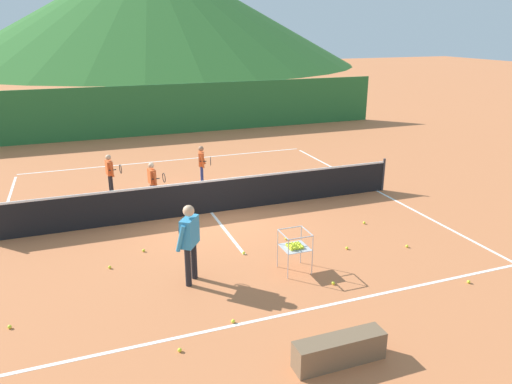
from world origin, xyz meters
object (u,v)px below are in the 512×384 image
Objects in this scene: tennis_ball_3 at (180,350)px; courtside_bench at (339,350)px; tennis_ball_0 at (407,246)px; tennis_ball_8 at (233,321)px; instructor at (189,237)px; tennis_ball_1 at (364,223)px; tennis_ball_7 at (469,282)px; tennis_ball_4 at (110,267)px; tennis_ball_10 at (347,248)px; tennis_ball_9 at (10,327)px; student_0 at (110,170)px; tennis_ball_5 at (333,283)px; student_1 at (153,179)px; tennis_ball_6 at (144,250)px; ball_cart at (295,246)px; tennis_net at (211,196)px; tennis_ball_11 at (286,239)px; student_2 at (202,161)px; tennis_ball_2 at (244,253)px.

tennis_ball_3 is 0.05× the size of courtside_bench.
tennis_ball_8 is at bearing -162.71° from tennis_ball_0.
tennis_ball_1 is (5.06, 1.42, -0.98)m from instructor.
instructor is 5.80m from tennis_ball_7.
tennis_ball_4 is 5.44m from tennis_ball_10.
tennis_ball_7 and tennis_ball_8 have the same top height.
tennis_ball_0 is 1.00× the size of tennis_ball_4.
tennis_ball_10 is (-1.52, 2.29, 0.00)m from tennis_ball_7.
tennis_ball_0 and tennis_ball_9 have the same top height.
tennis_ball_3 is 1.00× the size of tennis_ball_7.
student_0 is 18.67× the size of tennis_ball_1.
tennis_ball_1 is 1.00× the size of tennis_ball_5.
tennis_ball_5 is at bearing -66.77° from student_1.
tennis_ball_3 is 3.96m from tennis_ball_6.
tennis_ball_0 is at bearing 2.07° from ball_cart.
tennis_ball_1 is (2.86, 1.73, -0.55)m from ball_cart.
tennis_ball_5 is at bearing 17.01° from tennis_ball_3.
tennis_ball_1 is 1.00× the size of tennis_ball_10.
tennis_ball_7 is at bearing -4.13° from tennis_ball_8.
tennis_ball_1 is at bearing -39.03° from student_0.
student_1 is (-1.39, 1.34, 0.26)m from tennis_net.
tennis_net is 6.38m from tennis_ball_9.
ball_cart is 13.22× the size of tennis_ball_4.
ball_cart is 13.22× the size of tennis_ball_1.
tennis_ball_3 is at bearing -87.77° from student_0.
tennis_ball_11 is at bearing -54.13° from student_0.
instructor is 24.81× the size of tennis_ball_3.
student_1 is at bearing 113.23° from tennis_ball_5.
instructor reaches higher than tennis_net.
tennis_ball_5 and tennis_ball_10 have the same top height.
courtside_bench is at bearing -65.72° from tennis_ball_6.
student_1 reaches higher than tennis_ball_3.
instructor reaches higher than tennis_ball_5.
tennis_ball_4 is at bearing 124.62° from courtside_bench.
tennis_ball_4 is 1.00× the size of tennis_ball_5.
ball_cart is at bearing 37.26° from tennis_ball_8.
tennis_ball_8 is (-1.09, -5.38, -0.47)m from tennis_net.
instructor is at bearing -106.58° from student_2.
student_0 reaches higher than tennis_ball_2.
student_1 is 8.48m from courtside_bench.
tennis_ball_4 is 1.00× the size of tennis_ball_6.
tennis_ball_6 is at bearing 156.25° from tennis_ball_2.
student_1 is at bearing 58.14° from tennis_ball_9.
student_1 is 4.46m from tennis_ball_2.
tennis_ball_3 is at bearing -156.12° from tennis_ball_8.
tennis_net is at bearing 78.49° from tennis_ball_8.
student_0 is 18.67× the size of tennis_ball_2.
courtside_bench is (2.30, -5.09, 0.20)m from tennis_ball_6.
tennis_ball_10 is (3.81, 0.21, -0.98)m from instructor.
tennis_ball_3 is at bearing -178.94° from tennis_ball_7.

